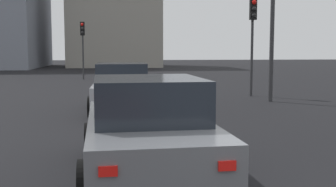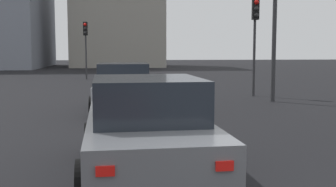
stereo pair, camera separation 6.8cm
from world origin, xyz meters
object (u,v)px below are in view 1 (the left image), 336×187
traffic_light_near_left (83,38)px  car_silver_right_lead (122,88)px  traffic_light_near_right (253,26)px  car_grey_right_second (147,129)px

traffic_light_near_left → car_silver_right_lead: bearing=13.5°
car_silver_right_lead → traffic_light_near_right: bearing=-55.0°
car_silver_right_lead → car_grey_right_second: (-7.13, -0.29, 0.00)m
traffic_light_near_left → traffic_light_near_right: size_ratio=0.93×
car_grey_right_second → traffic_light_near_left: 22.50m
car_grey_right_second → traffic_light_near_right: size_ratio=1.04×
car_silver_right_lead → traffic_light_near_left: 15.44m
car_grey_right_second → traffic_light_near_left: traffic_light_near_left is taller
car_silver_right_lead → traffic_light_near_left: bearing=9.6°
car_silver_right_lead → car_grey_right_second: size_ratio=0.97×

